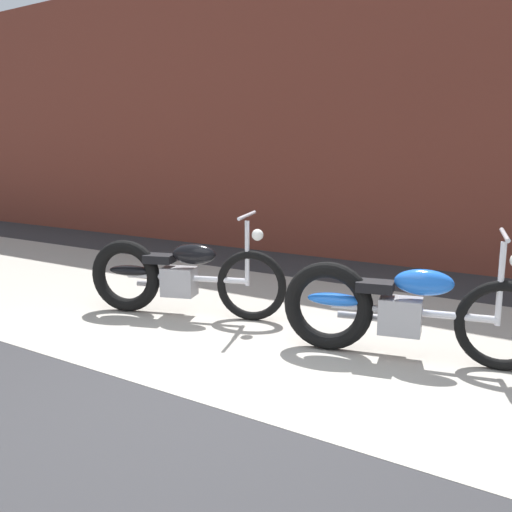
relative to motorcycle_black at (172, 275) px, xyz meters
name	(u,v)px	position (x,y,z in m)	size (l,w,h in m)	color
ground_plane	(200,403)	(1.47, -1.40, -0.40)	(80.00, 80.00, 0.00)	#2D2D30
sidewalk_slab	(321,330)	(1.47, 0.35, -0.40)	(36.00, 3.50, 0.01)	#9E998E
brick_building_wall	(439,101)	(1.47, 3.80, 1.87)	(36.00, 0.50, 4.53)	brown
motorcycle_black	(172,275)	(0.00, 0.00, 0.00)	(1.93, 0.88, 1.03)	black
motorcycle_blue	(390,308)	(2.20, 0.05, 0.00)	(1.98, 0.72, 1.03)	black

